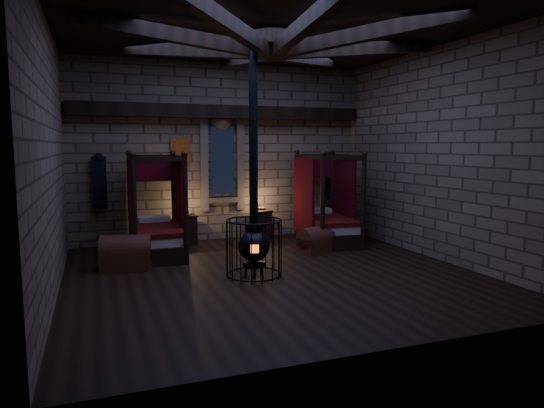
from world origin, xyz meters
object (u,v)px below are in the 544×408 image
object	(u,v)px
bed_left	(156,231)
bed_right	(326,221)
trunk_right	(316,241)
trunk_left	(126,254)
stove	(254,242)

from	to	relation	value
bed_left	bed_right	world-z (taller)	bed_left
bed_right	trunk_right	size ratio (longest dim) A/B	2.36
trunk_left	stove	world-z (taller)	stove
bed_left	trunk_right	size ratio (longest dim) A/B	2.36
trunk_left	stove	xyz separation A→B (m)	(2.05, -1.28, 0.32)
bed_right	trunk_right	world-z (taller)	bed_right
bed_left	trunk_right	distance (m)	3.35
bed_right	trunk_right	xyz separation A→B (m)	(-0.70, -0.90, -0.26)
trunk_left	trunk_right	distance (m)	3.89
bed_right	trunk_left	size ratio (longest dim) A/B	2.12
bed_right	trunk_left	distance (m)	4.70
trunk_right	bed_right	bearing A→B (deg)	30.79
bed_left	trunk_left	size ratio (longest dim) A/B	2.12
stove	trunk_right	bearing A→B (deg)	52.31
bed_left	stove	distance (m)	2.68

